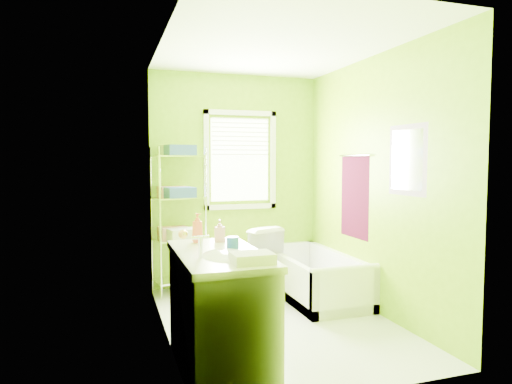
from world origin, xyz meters
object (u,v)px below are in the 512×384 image
object	(u,v)px
vanity	(220,308)
wire_shelf_unit	(179,203)
bathtub	(313,282)
toilet	(250,257)

from	to	relation	value
vanity	wire_shelf_unit	xyz separation A→B (m)	(0.02, 2.09, 0.58)
bathtub	wire_shelf_unit	bearing A→B (deg)	156.02
vanity	wire_shelf_unit	bearing A→B (deg)	89.37
toilet	wire_shelf_unit	distance (m)	1.07
vanity	wire_shelf_unit	world-z (taller)	wire_shelf_unit
bathtub	toilet	bearing A→B (deg)	138.86
bathtub	wire_shelf_unit	xyz separation A→B (m)	(-1.42, 0.63, 0.89)
bathtub	vanity	size ratio (longest dim) A/B	1.36
wire_shelf_unit	bathtub	bearing A→B (deg)	-23.98
vanity	toilet	bearing A→B (deg)	66.62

